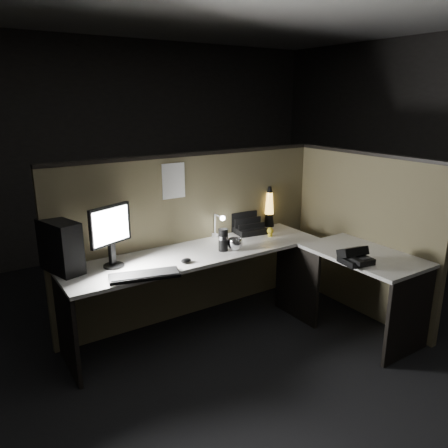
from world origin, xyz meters
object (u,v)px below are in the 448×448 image
lava_lamp (269,210)px  monitor (111,230)px  pc_tower (60,246)px  keyboard (145,275)px  desk_phone (355,257)px

lava_lamp → monitor: bearing=-173.4°
monitor → lava_lamp: size_ratio=1.18×
monitor → lava_lamp: 1.73m
pc_tower → lava_lamp: 2.07m
lava_lamp → keyboard: bearing=-161.4°
lava_lamp → desk_phone: size_ratio=1.58×
pc_tower → desk_phone: bearing=-45.4°
monitor → keyboard: bearing=-92.7°
pc_tower → desk_phone: size_ratio=1.51×
keyboard → lava_lamp: lava_lamp is taller
lava_lamp → desk_phone: 1.19m
pc_tower → desk_phone: pc_tower is taller
pc_tower → monitor: bearing=-33.6°
pc_tower → lava_lamp: (2.07, 0.09, -0.03)m
desk_phone → monitor: bearing=158.7°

